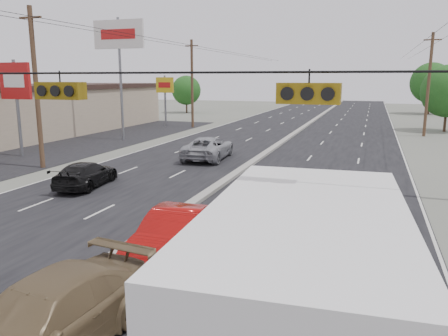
% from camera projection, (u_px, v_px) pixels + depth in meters
% --- Properties ---
extents(ground, '(200.00, 200.00, 0.00)m').
position_uv_depth(ground, '(26.00, 321.00, 10.43)').
color(ground, '#606356').
rests_on(ground, ground).
extents(road_surface, '(20.00, 160.00, 0.02)m').
position_uv_depth(road_surface, '(280.00, 144.00, 38.24)').
color(road_surface, black).
rests_on(road_surface, ground).
extents(center_median, '(0.50, 160.00, 0.20)m').
position_uv_depth(center_median, '(280.00, 143.00, 38.22)').
color(center_median, gray).
rests_on(center_median, ground).
extents(strip_mall, '(12.00, 42.00, 4.60)m').
position_uv_depth(strip_mall, '(0.00, 115.00, 41.34)').
color(strip_mall, tan).
rests_on(strip_mall, ground).
extents(parking_lot, '(10.00, 42.00, 0.02)m').
position_uv_depth(parking_lot, '(81.00, 143.00, 38.97)').
color(parking_lot, black).
rests_on(parking_lot, ground).
extents(utility_pole_left_b, '(1.60, 0.30, 10.00)m').
position_uv_depth(utility_pole_left_b, '(36.00, 88.00, 27.25)').
color(utility_pole_left_b, '#422D1E').
rests_on(utility_pole_left_b, ground).
extents(utility_pole_left_c, '(1.60, 0.30, 10.00)m').
position_uv_depth(utility_pole_left_c, '(192.00, 83.00, 50.43)').
color(utility_pole_left_c, '#422D1E').
rests_on(utility_pole_left_c, ground).
extents(utility_pole_right_c, '(1.60, 0.30, 10.00)m').
position_uv_depth(utility_pole_right_c, '(429.00, 84.00, 42.54)').
color(utility_pole_right_c, '#422D1E').
rests_on(utility_pole_right_c, ground).
extents(traffic_signals, '(25.00, 0.30, 0.54)m').
position_uv_depth(traffic_signals, '(56.00, 89.00, 8.88)').
color(traffic_signals, black).
rests_on(traffic_signals, ground).
extents(pole_sign_mid, '(2.60, 0.25, 7.00)m').
position_uv_depth(pole_sign_mid, '(16.00, 86.00, 31.45)').
color(pole_sign_mid, slate).
rests_on(pole_sign_mid, ground).
extents(pole_sign_billboard, '(5.00, 0.25, 11.00)m').
position_uv_depth(pole_sign_billboard, '(119.00, 42.00, 39.17)').
color(pole_sign_billboard, slate).
rests_on(pole_sign_billboard, ground).
extents(pole_sign_far, '(2.20, 0.25, 6.00)m').
position_uv_depth(pole_sign_far, '(165.00, 89.00, 51.67)').
color(pole_sign_far, slate).
rests_on(pole_sign_far, ground).
extents(tree_left_far, '(4.80, 4.80, 6.12)m').
position_uv_depth(tree_left_far, '(186.00, 90.00, 72.25)').
color(tree_left_far, '#382619').
rests_on(tree_left_far, ground).
extents(tree_right_mid, '(5.60, 5.60, 7.14)m').
position_uv_depth(tree_right_mid, '(448.00, 91.00, 46.55)').
color(tree_right_mid, '#382619').
rests_on(tree_right_mid, ground).
extents(tree_right_far, '(6.40, 6.40, 8.16)m').
position_uv_depth(tree_right_far, '(431.00, 83.00, 69.28)').
color(tree_right_far, '#382619').
rests_on(tree_right_far, ground).
extents(box_truck, '(3.14, 7.86, 3.91)m').
position_uv_depth(box_truck, '(306.00, 309.00, 7.13)').
color(box_truck, black).
rests_on(box_truck, ground).
extents(tan_sedan, '(2.88, 5.75, 1.60)m').
position_uv_depth(tan_sedan, '(43.00, 322.00, 8.94)').
color(tan_sedan, brown).
rests_on(tan_sedan, ground).
extents(red_sedan, '(1.74, 4.71, 1.54)m').
position_uv_depth(red_sedan, '(174.00, 234.00, 14.04)').
color(red_sedan, '#9E0B09').
rests_on(red_sedan, ground).
extents(queue_car_a, '(1.86, 4.39, 1.48)m').
position_uv_depth(queue_car_a, '(261.00, 185.00, 20.57)').
color(queue_car_a, black).
rests_on(queue_car_a, ground).
extents(queue_car_b, '(1.61, 4.34, 1.42)m').
position_uv_depth(queue_car_b, '(275.00, 226.00, 15.05)').
color(queue_car_b, silver).
rests_on(queue_car_b, ground).
extents(queue_car_d, '(1.87, 4.31, 1.23)m').
position_uv_depth(queue_car_d, '(361.00, 269.00, 11.85)').
color(queue_car_d, navy).
rests_on(queue_car_d, ground).
extents(oncoming_near, '(2.50, 4.84, 1.34)m').
position_uv_depth(oncoming_near, '(86.00, 175.00, 23.18)').
color(oncoming_near, black).
rests_on(oncoming_near, ground).
extents(oncoming_far, '(3.08, 5.94, 1.60)m').
position_uv_depth(oncoming_far, '(208.00, 148.00, 31.14)').
color(oncoming_far, '#95979C').
rests_on(oncoming_far, ground).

